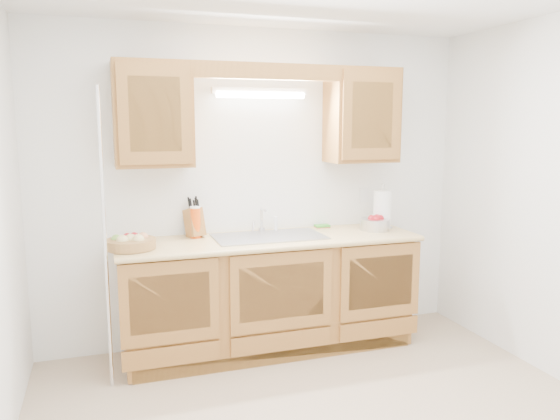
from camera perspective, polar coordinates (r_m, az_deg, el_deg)
name	(u,v)px	position (r m, az deg, el deg)	size (l,w,h in m)	color
room	(333,217)	(3.02, 5.56, -0.77)	(3.52, 3.50, 2.50)	tan
base_cabinets	(269,295)	(4.31, -1.12, -8.85)	(2.20, 0.60, 0.86)	#A2692F
countertop	(270,240)	(4.18, -1.08, -3.16)	(2.30, 0.63, 0.04)	#D9B571
upper_cabinet_left	(153,115)	(4.07, -13.16, 9.68)	(0.55, 0.33, 0.75)	#A2692F
upper_cabinet_right	(362,116)	(4.54, 8.52, 9.72)	(0.55, 0.33, 0.75)	#A2692F
valance	(269,71)	(4.11, -1.16, 14.30)	(2.20, 0.05, 0.12)	#A2692F
fluorescent_fixture	(260,93)	(4.32, -2.06, 12.14)	(0.76, 0.08, 0.08)	white
sink	(269,246)	(4.21, -1.16, -3.79)	(0.84, 0.46, 0.36)	#9E9EA3
wire_shelf_pole	(105,242)	(3.73, -17.81, -3.19)	(0.03, 0.03, 2.00)	silver
outlet_plate	(364,195)	(4.77, 8.77, 1.54)	(0.08, 0.01, 0.12)	white
fruit_basket	(131,242)	(3.93, -15.32, -3.28)	(0.38, 0.38, 0.11)	#B08046
knife_block	(194,222)	(4.24, -8.94, -1.25)	(0.16, 0.21, 0.32)	#A2692F
orange_canister	(195,222)	(4.19, -8.84, -1.27)	(0.08, 0.08, 0.24)	#F1510D
soap_bottle	(194,224)	(4.27, -9.00, -1.41)	(0.09, 0.09, 0.20)	#235EB2
sponge	(322,226)	(4.59, 4.43, -1.70)	(0.12, 0.08, 0.02)	#CC333F
paper_towel	(382,210)	(4.60, 10.63, 0.05)	(0.18, 0.18, 0.37)	silver
apple_bowl	(375,223)	(4.53, 9.90, -1.39)	(0.29, 0.29, 0.13)	silver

